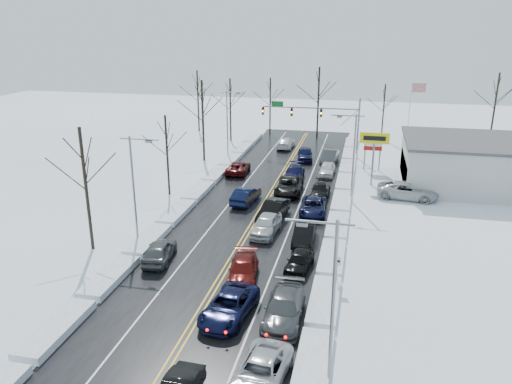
% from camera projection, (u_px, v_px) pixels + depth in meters
% --- Properties ---
extents(ground, '(160.00, 160.00, 0.00)m').
position_uv_depth(ground, '(248.00, 232.00, 43.67)').
color(ground, white).
rests_on(ground, ground).
extents(road_surface, '(14.00, 84.00, 0.01)m').
position_uv_depth(road_surface, '(253.00, 223.00, 45.52)').
color(road_surface, black).
rests_on(road_surface, ground).
extents(snow_bank_left, '(1.85, 72.00, 0.52)m').
position_uv_depth(snow_bank_left, '(175.00, 217.00, 47.08)').
color(snow_bank_left, white).
rests_on(snow_bank_left, ground).
extents(snow_bank_right, '(1.85, 72.00, 0.52)m').
position_uv_depth(snow_bank_right, '(337.00, 231.00, 43.96)').
color(snow_bank_right, white).
rests_on(snow_bank_right, ground).
extents(traffic_signal_mast, '(13.28, 0.39, 8.00)m').
position_uv_depth(traffic_signal_mast, '(321.00, 116.00, 67.06)').
color(traffic_signal_mast, slate).
rests_on(traffic_signal_mast, ground).
extents(tires_plus_sign, '(3.20, 0.34, 6.00)m').
position_uv_depth(tires_plus_sign, '(374.00, 142.00, 54.69)').
color(tires_plus_sign, slate).
rests_on(tires_plus_sign, ground).
extents(used_vehicles_sign, '(2.20, 0.22, 4.65)m').
position_uv_depth(used_vehicles_sign, '(373.00, 144.00, 60.78)').
color(used_vehicles_sign, slate).
rests_on(used_vehicles_sign, ground).
extents(speed_limit_sign, '(0.55, 0.09, 2.35)m').
position_uv_depth(speed_limit_sign, '(337.00, 266.00, 34.07)').
color(speed_limit_sign, slate).
rests_on(speed_limit_sign, ground).
extents(flagpole, '(1.87, 1.20, 10.00)m').
position_uv_depth(flagpole, '(410.00, 113.00, 66.37)').
color(flagpole, silver).
rests_on(flagpole, ground).
extents(dealership_building, '(20.40, 12.40, 5.30)m').
position_uv_depth(dealership_building, '(499.00, 165.00, 54.53)').
color(dealership_building, '#B9B9B4').
rests_on(dealership_building, ground).
extents(streetlight_se, '(3.20, 0.25, 9.00)m').
position_uv_depth(streetlight_se, '(329.00, 292.00, 23.63)').
color(streetlight_se, slate).
rests_on(streetlight_se, ground).
extents(streetlight_ne, '(3.20, 0.25, 9.00)m').
position_uv_depth(streetlight_ne, '(352.00, 151.00, 49.50)').
color(streetlight_ne, slate).
rests_on(streetlight_ne, ground).
extents(streetlight_sw, '(3.20, 0.25, 9.00)m').
position_uv_depth(streetlight_sw, '(135.00, 182.00, 39.96)').
color(streetlight_sw, slate).
rests_on(streetlight_sw, ground).
extents(streetlight_nw, '(3.20, 0.25, 9.00)m').
position_uv_depth(streetlight_nw, '(229.00, 119.00, 65.84)').
color(streetlight_nw, slate).
rests_on(streetlight_nw, ground).
extents(tree_left_b, '(4.00, 4.00, 10.00)m').
position_uv_depth(tree_left_b, '(84.00, 166.00, 38.23)').
color(tree_left_b, '#2D231C').
rests_on(tree_left_b, ground).
extents(tree_left_c, '(3.40, 3.40, 8.50)m').
position_uv_depth(tree_left_c, '(166.00, 140.00, 51.30)').
color(tree_left_c, '#2D231C').
rests_on(tree_left_c, ground).
extents(tree_left_d, '(4.20, 4.20, 10.50)m').
position_uv_depth(tree_left_d, '(202.00, 105.00, 63.93)').
color(tree_left_d, '#2D231C').
rests_on(tree_left_d, ground).
extents(tree_left_e, '(3.80, 3.80, 9.50)m').
position_uv_depth(tree_left_e, '(230.00, 98.00, 75.16)').
color(tree_left_e, '#2D231C').
rests_on(tree_left_e, ground).
extents(tree_far_a, '(4.00, 4.00, 10.00)m').
position_uv_depth(tree_far_a, '(198.00, 89.00, 82.07)').
color(tree_far_a, '#2D231C').
rests_on(tree_far_a, ground).
extents(tree_far_b, '(3.60, 3.60, 9.00)m').
position_uv_depth(tree_far_b, '(270.00, 95.00, 80.76)').
color(tree_far_b, '#2D231C').
rests_on(tree_far_b, ground).
extents(tree_far_c, '(4.40, 4.40, 11.00)m').
position_uv_depth(tree_far_c, '(319.00, 89.00, 76.82)').
color(tree_far_c, '#2D231C').
rests_on(tree_far_c, ground).
extents(tree_far_d, '(3.40, 3.40, 8.50)m').
position_uv_depth(tree_far_d, '(384.00, 101.00, 76.72)').
color(tree_far_d, '#2D231C').
rests_on(tree_far_d, ground).
extents(tree_far_e, '(4.20, 4.20, 10.50)m').
position_uv_depth(tree_far_e, '(497.00, 94.00, 73.45)').
color(tree_far_e, '#2D231C').
rests_on(tree_far_e, ground).
extents(queued_car_2, '(3.14, 5.69, 1.51)m').
position_uv_depth(queued_car_2, '(229.00, 317.00, 31.11)').
color(queued_car_2, black).
rests_on(queued_car_2, ground).
extents(queued_car_3, '(2.68, 5.20, 1.44)m').
position_uv_depth(queued_car_3, '(243.00, 279.00, 35.70)').
color(queued_car_3, '#510D0A').
rests_on(queued_car_3, ground).
extents(queued_car_4, '(2.35, 5.11, 1.70)m').
position_uv_depth(queued_car_4, '(266.00, 234.00, 43.34)').
color(queued_car_4, '#BBBBBE').
rests_on(queued_car_4, ground).
extents(queued_car_5, '(2.48, 5.40, 1.72)m').
position_uv_depth(queued_car_5, '(273.00, 219.00, 46.60)').
color(queued_car_5, black).
rests_on(queued_car_5, ground).
extents(queued_car_6, '(2.89, 5.91, 1.62)m').
position_uv_depth(queued_car_6, '(289.00, 193.00, 53.63)').
color(queued_car_6, black).
rests_on(queued_car_6, ground).
extents(queued_car_7, '(2.33, 5.31, 1.52)m').
position_uv_depth(queued_car_7, '(294.00, 179.00, 58.48)').
color(queued_car_7, black).
rests_on(queued_car_7, ground).
extents(queued_car_8, '(2.57, 5.08, 1.66)m').
position_uv_depth(queued_car_8, '(305.00, 160.00, 66.46)').
color(queued_car_8, black).
rests_on(queued_car_8, ground).
extents(queued_car_11, '(2.38, 5.64, 1.62)m').
position_uv_depth(queued_car_11, '(284.00, 320.00, 30.75)').
color(queued_car_11, '#414446').
rests_on(queued_car_11, ground).
extents(queued_car_12, '(2.12, 4.27, 1.40)m').
position_uv_depth(queued_car_12, '(299.00, 269.00, 37.10)').
color(queued_car_12, black).
rests_on(queued_car_12, ground).
extents(queued_car_13, '(1.65, 4.68, 1.54)m').
position_uv_depth(queued_car_13, '(304.00, 242.00, 41.72)').
color(queued_car_13, black).
rests_on(queued_car_13, ground).
extents(queued_car_14, '(2.68, 5.34, 1.45)m').
position_uv_depth(queued_car_14, '(313.00, 214.00, 47.84)').
color(queued_car_14, black).
rests_on(queued_car_14, ground).
extents(queued_car_15, '(1.92, 4.64, 1.34)m').
position_uv_depth(queued_car_15, '(320.00, 196.00, 52.71)').
color(queued_car_15, black).
rests_on(queued_car_15, ground).
extents(queued_car_16, '(1.87, 4.42, 1.49)m').
position_uv_depth(queued_car_16, '(327.00, 175.00, 59.94)').
color(queued_car_16, silver).
rests_on(queued_car_16, ground).
extents(queued_car_17, '(2.21, 5.25, 1.69)m').
position_uv_depth(queued_car_17, '(329.00, 163.00, 64.95)').
color(queued_car_17, '#383B3D').
rests_on(queued_car_17, ground).
extents(oncoming_car_0, '(2.29, 5.09, 1.62)m').
position_uv_depth(oncoming_car_0, '(246.00, 203.00, 50.76)').
color(oncoming_car_0, black).
rests_on(oncoming_car_0, ground).
extents(oncoming_car_1, '(2.56, 5.22, 1.43)m').
position_uv_depth(oncoming_car_1, '(238.00, 173.00, 60.70)').
color(oncoming_car_1, '#46090A').
rests_on(oncoming_car_1, ground).
extents(oncoming_car_2, '(2.33, 5.31, 1.52)m').
position_uv_depth(oncoming_car_2, '(286.00, 148.00, 72.98)').
color(oncoming_car_2, white).
rests_on(oncoming_car_2, ground).
extents(oncoming_car_3, '(2.52, 4.93, 1.61)m').
position_uv_depth(oncoming_car_3, '(160.00, 260.00, 38.51)').
color(oncoming_car_3, '#45494B').
rests_on(oncoming_car_3, ground).
extents(parked_car_0, '(6.49, 3.57, 1.72)m').
position_uv_depth(parked_car_0, '(407.00, 198.00, 51.98)').
color(parked_car_0, '#BDBDBF').
rests_on(parked_car_0, ground).
extents(parked_car_1, '(2.89, 6.03, 1.69)m').
position_uv_depth(parked_car_1, '(433.00, 190.00, 54.45)').
color(parked_car_1, '#44474A').
rests_on(parked_car_1, ground).
extents(parked_car_2, '(1.80, 4.39, 1.49)m').
position_uv_depth(parked_car_2, '(409.00, 175.00, 59.87)').
color(parked_car_2, black).
rests_on(parked_car_2, ground).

